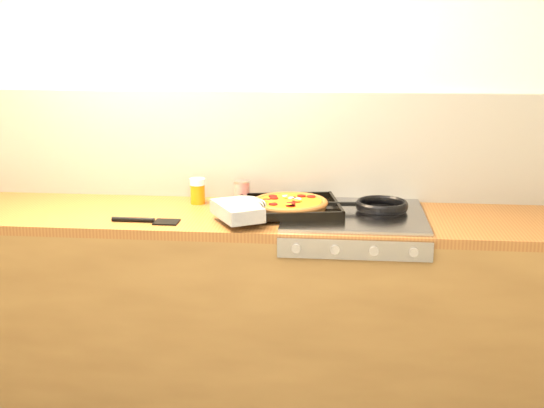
# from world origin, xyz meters

# --- Properties ---
(room_shell) EXTENTS (3.20, 3.20, 3.20)m
(room_shell) POSITION_xyz_m (0.00, 1.39, 1.15)
(room_shell) COLOR white
(room_shell) RESTS_ON ground
(counter_run) EXTENTS (3.20, 0.62, 0.90)m
(counter_run) POSITION_xyz_m (0.00, 1.10, 0.45)
(counter_run) COLOR olive
(counter_run) RESTS_ON ground
(stovetop) EXTENTS (0.60, 0.56, 0.02)m
(stovetop) POSITION_xyz_m (0.45, 1.10, 0.91)
(stovetop) COLOR gray
(stovetop) RESTS_ON counter_run
(pizza_on_tray) EXTENTS (0.57, 0.56, 0.07)m
(pizza_on_tray) POSITION_xyz_m (0.11, 1.07, 0.94)
(pizza_on_tray) COLOR black
(pizza_on_tray) RESTS_ON stovetop
(frying_pan) EXTENTS (0.38, 0.24, 0.04)m
(frying_pan) POSITION_xyz_m (0.56, 1.14, 0.94)
(frying_pan) COLOR black
(frying_pan) RESTS_ON stovetop
(tomato_can) EXTENTS (0.09, 0.09, 0.10)m
(tomato_can) POSITION_xyz_m (-0.06, 1.28, 0.95)
(tomato_can) COLOR #9E0C13
(tomato_can) RESTS_ON counter_run
(juice_glass) EXTENTS (0.08, 0.08, 0.12)m
(juice_glass) POSITION_xyz_m (-0.26, 1.25, 0.96)
(juice_glass) COLOR orange
(juice_glass) RESTS_ON counter_run
(wooden_spoon) EXTENTS (0.29, 0.11, 0.02)m
(wooden_spoon) POSITION_xyz_m (0.01, 1.30, 0.91)
(wooden_spoon) COLOR #B1834B
(wooden_spoon) RESTS_ON counter_run
(black_spatula) EXTENTS (0.28, 0.09, 0.02)m
(black_spatula) POSITION_xyz_m (-0.40, 0.92, 0.91)
(black_spatula) COLOR black
(black_spatula) RESTS_ON counter_run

